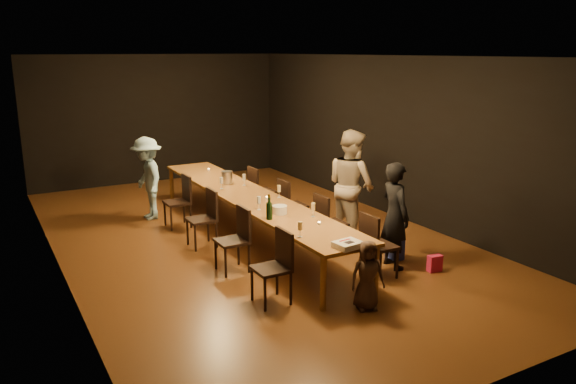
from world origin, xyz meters
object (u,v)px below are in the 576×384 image
chair_left_1 (232,240)px  woman_tan (351,185)px  table (249,198)px  chair_right_0 (379,245)px  chair_right_3 (262,190)px  chair_right_2 (293,205)px  chair_right_1 (331,223)px  woman_birthday (395,215)px  chair_left_2 (201,219)px  ice_bucket (227,177)px  chair_left_3 (177,202)px  plate_stack (280,210)px  champagne_bottle (269,207)px  man_blue (148,178)px  child (367,275)px  birthday_cake (348,245)px  chair_left_0 (271,268)px

chair_left_1 → woman_tan: woman_tan is taller
table → chair_right_0: bearing=-70.5°
chair_right_3 → chair_left_1: size_ratio=1.00×
chair_right_2 → chair_right_3: size_ratio=1.00×
chair_right_1 → woman_birthday: (0.42, -1.00, 0.32)m
chair_left_2 → ice_bucket: size_ratio=4.18×
chair_left_3 → plate_stack: 2.55m
plate_stack → champagne_bottle: champagne_bottle is taller
chair_right_2 → chair_right_3: bearing=180.0°
chair_right_0 → chair_left_1: (-1.70, 1.20, 0.00)m
man_blue → plate_stack: bearing=19.9°
chair_right_2 → plate_stack: 1.56m
chair_right_2 → champagne_bottle: 1.89m
chair_left_3 → child: chair_left_3 is taller
chair_right_2 → birthday_cake: 3.05m
man_blue → ice_bucket: bearing=51.1°
chair_left_0 → chair_left_3: bearing=0.0°
ice_bucket → birthday_cake: bearing=-91.1°
child → champagne_bottle: size_ratio=2.36×
chair_right_1 → woman_birthday: 1.13m
chair_right_3 → birthday_cake: (-0.90, -4.10, 0.32)m
chair_left_1 → man_blue: bearing=5.4°
child → ice_bucket: ice_bucket is taller
birthday_cake → champagne_bottle: (-0.29, 1.52, 0.15)m
table → chair_left_0: chair_left_0 is taller
chair_right_1 → ice_bucket: bearing=-159.1°
champagne_bottle → woman_tan: bearing=17.1°
chair_right_2 → chair_right_3: same height
chair_right_2 → champagne_bottle: (-1.19, -1.38, 0.47)m
chair_left_0 → ice_bucket: ice_bucket is taller
chair_right_0 → chair_left_2: 2.94m
man_blue → chair_right_0: bearing=25.8°
birthday_cake → chair_right_2: bearing=66.8°
chair_right_3 → woman_birthday: size_ratio=0.59×
chair_left_0 → champagne_bottle: (0.51, 1.02, 0.47)m
chair_right_0 → chair_left_3: 3.98m
table → chair_left_3: 1.49m
chair_left_1 → woman_birthday: bearing=-115.3°
table → woman_tan: size_ratio=3.25×
chair_right_2 → woman_birthday: 2.26m
champagne_bottle → chair_left_0: bearing=-116.6°
chair_left_0 → man_blue: 4.37m
chair_left_2 → man_blue: man_blue is taller
woman_birthday → child: bearing=133.9°
chair_right_3 → birthday_cake: size_ratio=2.65×
chair_right_2 → ice_bucket: ice_bucket is taller
ice_bucket → champagne_bottle: bearing=-98.9°
birthday_cake → ice_bucket: ice_bucket is taller
chair_left_1 → man_blue: 3.18m
table → champagne_bottle: size_ratio=16.21×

